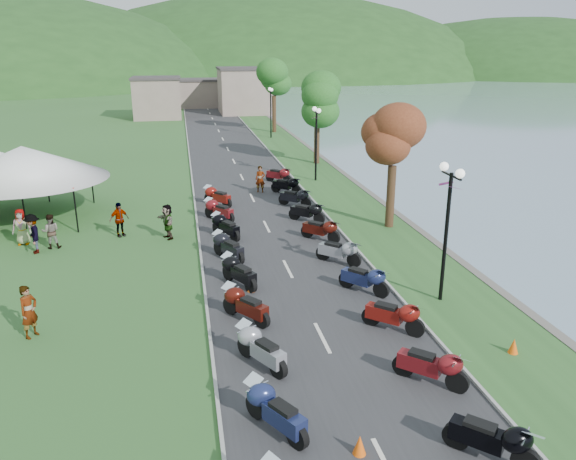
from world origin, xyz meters
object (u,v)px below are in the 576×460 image
vendor_tent_main (27,183)px  pedestrian_a (33,336)px  pedestrian_b (53,248)px  pedestrian_c (36,253)px

vendor_tent_main → pedestrian_a: (3.21, -13.93, -2.00)m
vendor_tent_main → pedestrian_a: vendor_tent_main is taller
pedestrian_b → pedestrian_a: bearing=91.2°
pedestrian_b → vendor_tent_main: bearing=-73.8°
pedestrian_c → pedestrian_a: bearing=-6.7°
pedestrian_a → pedestrian_b: bearing=40.7°
vendor_tent_main → pedestrian_a: size_ratio=3.25×
pedestrian_a → pedestrian_b: 8.85m
pedestrian_a → pedestrian_c: bearing=45.4°
vendor_tent_main → pedestrian_c: bearing=-75.5°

